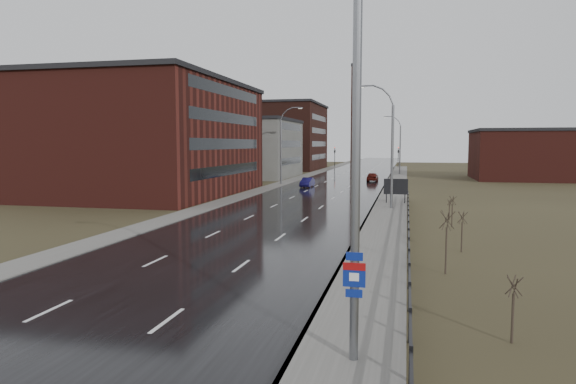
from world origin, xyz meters
The scene contains 25 objects.
ground centered at (0.00, 0.00, 0.00)m, with size 320.00×320.00×0.00m, color #2D2819.
road centered at (0.00, 60.00, 0.03)m, with size 14.00×300.00×0.06m, color black.
sidewalk_right centered at (8.60, 35.00, 0.09)m, with size 3.20×180.00×0.18m, color #595651.
curb_right centered at (7.08, 35.00, 0.09)m, with size 0.16×180.00×0.18m, color slate.
sidewalk_left centered at (-8.20, 60.00, 0.06)m, with size 2.40×260.00×0.12m, color #595651.
warehouse_near centered at (-20.99, 45.00, 6.76)m, with size 22.44×28.56×13.50m.
warehouse_mid centered at (-17.99, 78.00, 5.26)m, with size 16.32×20.40×10.50m.
warehouse_far centered at (-22.99, 108.00, 7.76)m, with size 26.52×24.48×15.50m.
building_right centered at (30.30, 82.00, 4.26)m, with size 18.36×16.32×8.50m.
smokestack centered at (-6.00, 150.00, 15.50)m, with size 2.70×2.70×30.70m.
streetlight_main centered at (8.47, 2.00, 6.06)m, with size 3.91×0.29×12.11m.
streetlight_right_mid centered at (8.50, 36.00, 5.84)m, with size 3.36×0.28×11.35m.
streetlight_left centered at (-7.70, 62.00, 5.84)m, with size 3.36×0.28×11.35m.
streetlight_right_far centered at (8.50, 90.00, 5.84)m, with size 3.36×0.28×11.35m.
guardrail centered at (10.30, 18.31, 0.71)m, with size 0.10×53.05×1.10m.
shrub_b centered at (13.31, 4.67, 1.10)m, with size 0.50×0.52×2.08m.
shrub_c centered at (11.95, 12.85, 1.58)m, with size 0.70×0.74×2.97m.
shrub_d centered at (13.17, 18.05, 1.22)m, with size 0.54×0.57×2.29m.
shrub_e centered at (13.38, 26.97, 1.21)m, with size 0.54×0.57×2.28m.
shrub_f centered at (13.48, 30.67, 0.87)m, with size 0.40×0.42×1.65m.
billboard centered at (9.10, 39.98, 1.74)m, with size 2.34×0.17×2.59m.
traffic_light_left centered at (-8.00, 120.00, 4.60)m, with size 0.58×2.73×5.30m.
traffic_light_right centered at (8.00, 120.00, 4.60)m, with size 0.58×2.73×5.30m.
car_near centered at (-3.28, 58.10, 0.64)m, with size 1.36×3.89×1.28m, color #110D45.
car_far centered at (4.83, 71.09, 0.72)m, with size 1.70×4.22×1.44m, color #49110C.
Camera 1 is at (10.10, -11.52, 6.02)m, focal length 32.00 mm.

